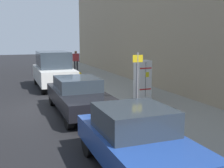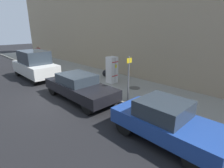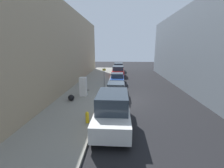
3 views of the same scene
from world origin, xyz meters
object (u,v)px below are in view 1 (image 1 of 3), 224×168
(fire_hydrant, at_px, (80,78))
(discarded_refrigerator, at_px, (142,80))
(parked_sedan_dark, at_px, (79,95))
(parked_hatchback_blue, at_px, (137,140))
(pedestrian_walking_far, at_px, (76,59))
(trash_bag, at_px, (142,88))
(street_sign_post, at_px, (137,83))
(parked_van_white, at_px, (53,70))

(fire_hydrant, bearing_deg, discarded_refrigerator, 106.25)
(parked_sedan_dark, distance_m, parked_hatchback_blue, 5.28)
(pedestrian_walking_far, xyz_separation_m, parked_hatchback_blue, (2.86, 17.70, -0.40))
(discarded_refrigerator, xyz_separation_m, parked_sedan_dark, (3.12, 0.63, -0.33))
(pedestrian_walking_far, distance_m, parked_hatchback_blue, 17.94)
(parked_hatchback_blue, bearing_deg, fire_hydrant, -97.93)
(fire_hydrant, relative_size, pedestrian_walking_far, 0.42)
(fire_hydrant, bearing_deg, pedestrian_walking_far, -101.35)
(fire_hydrant, bearing_deg, parked_hatchback_blue, 82.07)
(discarded_refrigerator, xyz_separation_m, pedestrian_walking_far, (0.26, -11.80, 0.09))
(trash_bag, height_order, parked_sedan_dark, parked_sedan_dark)
(discarded_refrigerator, relative_size, parked_sedan_dark, 0.38)
(street_sign_post, relative_size, fire_hydrant, 3.22)
(discarded_refrigerator, xyz_separation_m, trash_bag, (-0.74, -1.46, -0.63))
(discarded_refrigerator, distance_m, parked_sedan_dark, 3.20)
(trash_bag, bearing_deg, parked_van_white, -46.14)
(street_sign_post, bearing_deg, trash_bag, -118.84)
(street_sign_post, distance_m, parked_hatchback_blue, 3.37)
(trash_bag, height_order, pedestrian_walking_far, pedestrian_walking_far)
(street_sign_post, height_order, parked_hatchback_blue, street_sign_post)
(parked_hatchback_blue, bearing_deg, parked_sedan_dark, -90.00)
(pedestrian_walking_far, xyz_separation_m, parked_van_white, (2.86, 6.32, -0.08))
(parked_sedan_dark, height_order, parked_hatchback_blue, parked_hatchback_blue)
(discarded_refrigerator, bearing_deg, trash_bag, -116.75)
(fire_hydrant, distance_m, pedestrian_walking_far, 6.62)
(fire_hydrant, bearing_deg, parked_sedan_dark, 75.28)
(discarded_refrigerator, relative_size, fire_hydrant, 2.49)
(parked_van_white, bearing_deg, pedestrian_walking_far, -114.36)
(parked_sedan_dark, bearing_deg, fire_hydrant, -104.72)
(discarded_refrigerator, bearing_deg, parked_hatchback_blue, 62.17)
(street_sign_post, xyz_separation_m, pedestrian_walking_far, (-1.44, -14.75, -0.33))
(street_sign_post, bearing_deg, pedestrian_walking_far, -95.57)
(pedestrian_walking_far, relative_size, parked_hatchback_blue, 0.45)
(parked_sedan_dark, xyz_separation_m, parked_hatchback_blue, (0.00, 5.28, 0.01))
(discarded_refrigerator, bearing_deg, parked_van_white, -60.32)
(discarded_refrigerator, distance_m, parked_van_white, 6.30)
(trash_bag, bearing_deg, parked_sedan_dark, 28.49)
(street_sign_post, bearing_deg, parked_van_white, -80.38)
(discarded_refrigerator, relative_size, pedestrian_walking_far, 1.06)
(street_sign_post, height_order, parked_van_white, street_sign_post)
(street_sign_post, bearing_deg, parked_hatchback_blue, 64.26)
(fire_hydrant, height_order, parked_hatchback_blue, parked_hatchback_blue)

